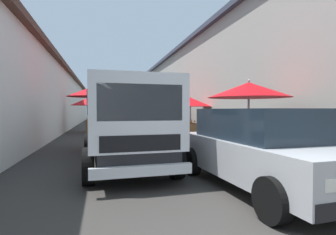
{
  "coord_description": "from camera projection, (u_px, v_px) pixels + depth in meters",
  "views": [
    {
      "loc": [
        -1.83,
        1.55,
        1.43
      ],
      "look_at": [
        8.02,
        -0.88,
        1.14
      ],
      "focal_mm": 28.8,
      "sensor_mm": 36.0,
      "label": 1
    }
  ],
  "objects": [
    {
      "name": "vendor_by_crates",
      "position": [
        144.0,
        120.0,
        13.64
      ],
      "size": [
        0.51,
        0.45,
        1.61
      ],
      "color": "#665B4C",
      "rests_on": "ground"
    },
    {
      "name": "fruit_stall_mid_lane",
      "position": [
        99.0,
        99.0,
        9.83
      ],
      "size": [
        2.22,
        2.22,
        2.42
      ],
      "color": "#9E9EA3",
      "rests_on": "ground"
    },
    {
      "name": "fruit_stall_near_right",
      "position": [
        88.0,
        105.0,
        16.83
      ],
      "size": [
        2.12,
        2.12,
        2.25
      ],
      "color": "#9E9EA3",
      "rests_on": "ground"
    },
    {
      "name": "fruit_stall_near_left",
      "position": [
        190.0,
        107.0,
        13.73
      ],
      "size": [
        2.15,
        2.15,
        2.13
      ],
      "color": "#9E9EA3",
      "rests_on": "ground"
    },
    {
      "name": "fruit_stall_far_left",
      "position": [
        249.0,
        99.0,
        7.29
      ],
      "size": [
        2.22,
        2.22,
        2.25
      ],
      "color": "#9E9EA3",
      "rests_on": "ground"
    },
    {
      "name": "delivery_truck",
      "position": [
        129.0,
        127.0,
        5.96
      ],
      "size": [
        5.0,
        2.15,
        2.08
      ],
      "color": "black",
      "rests_on": "ground"
    },
    {
      "name": "building_right_concrete",
      "position": [
        229.0,
        89.0,
        19.13
      ],
      "size": [
        49.8,
        7.5,
        5.85
      ],
      "color": "#A39E93",
      "rests_on": "ground"
    },
    {
      "name": "ground",
      "position": [
        130.0,
        135.0,
        15.29
      ],
      "size": [
        90.0,
        90.0,
        0.0
      ],
      "primitive_type": "plane",
      "color": "#33302D"
    },
    {
      "name": "building_left_whitewash",
      "position": [
        0.0,
        98.0,
        15.68
      ],
      "size": [
        49.8,
        7.5,
        4.17
      ],
      "color": "silver",
      "rests_on": "ground"
    },
    {
      "name": "plastic_stool",
      "position": [
        152.0,
        129.0,
        15.42
      ],
      "size": [
        0.3,
        0.3,
        0.43
      ],
      "color": "#194CB2",
      "rests_on": "ground"
    },
    {
      "name": "fruit_stall_far_right",
      "position": [
        165.0,
        107.0,
        16.55
      ],
      "size": [
        2.47,
        2.47,
        2.15
      ],
      "color": "#9E9EA3",
      "rests_on": "ground"
    },
    {
      "name": "hatchback_car",
      "position": [
        263.0,
        148.0,
        4.91
      ],
      "size": [
        4.0,
        2.1,
        1.45
      ],
      "color": "#ADAFB5",
      "rests_on": "ground"
    }
  ]
}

